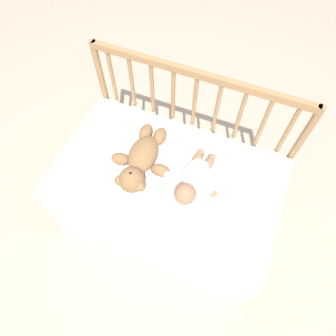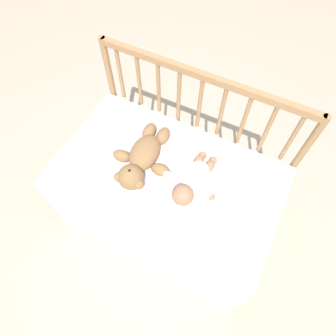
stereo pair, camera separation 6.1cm
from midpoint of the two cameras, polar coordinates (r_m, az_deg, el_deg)
ground_plane at (r=2.04m, az=0.69°, el=-8.93°), size 12.00×12.00×0.00m
crib_mattress at (r=1.79m, az=0.79°, el=-5.74°), size 1.18×0.71×0.54m
crib_rail at (r=1.67m, az=6.90°, el=10.37°), size 1.18×0.04×0.93m
blanket at (r=1.58m, az=0.57°, el=0.21°), size 0.77×0.53×0.01m
teddy_bear at (r=1.55m, az=-3.91°, el=1.78°), size 0.33×0.44×0.13m
baby at (r=1.50m, az=5.88°, el=-2.31°), size 0.28×0.35×0.11m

